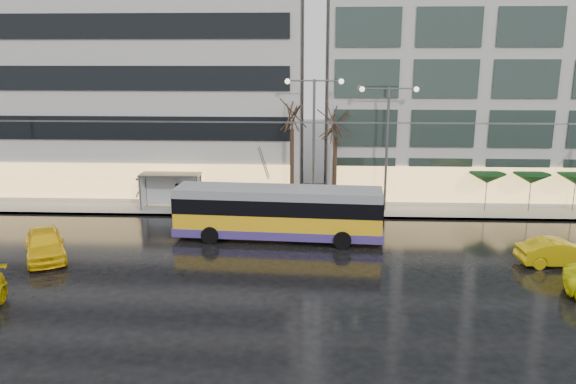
# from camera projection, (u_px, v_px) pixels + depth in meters

# --- Properties ---
(ground) EXTENTS (140.00, 140.00, 0.00)m
(ground) POSITION_uv_depth(u_px,v_px,m) (274.00, 266.00, 29.24)
(ground) COLOR black
(ground) RESTS_ON ground
(sidewalk) EXTENTS (80.00, 10.00, 0.15)m
(sidewalk) POSITION_uv_depth(u_px,v_px,m) (313.00, 199.00, 42.72)
(sidewalk) COLOR gray
(sidewalk) RESTS_ON ground
(kerb) EXTENTS (80.00, 0.10, 0.15)m
(kerb) POSITION_uv_depth(u_px,v_px,m) (313.00, 217.00, 37.92)
(kerb) COLOR slate
(kerb) RESTS_ON ground
(building_left) EXTENTS (34.00, 14.00, 22.00)m
(building_left) POSITION_uv_depth(u_px,v_px,m) (94.00, 50.00, 45.80)
(building_left) COLOR #BDB9B4
(building_left) RESTS_ON sidewalk
(building_right) EXTENTS (32.00, 14.00, 25.00)m
(building_right) POSITION_uv_depth(u_px,v_px,m) (532.00, 30.00, 43.83)
(building_right) COLOR #BDB9B4
(building_right) RESTS_ON sidewalk
(trolleybus) EXTENTS (12.37, 5.14, 5.67)m
(trolleybus) POSITION_uv_depth(u_px,v_px,m) (278.00, 214.00, 33.18)
(trolleybus) COLOR yellow
(trolleybus) RESTS_ON ground
(catenary) EXTENTS (42.24, 5.12, 7.00)m
(catenary) POSITION_uv_depth(u_px,v_px,m) (298.00, 159.00, 35.90)
(catenary) COLOR #595B60
(catenary) RESTS_ON ground
(bus_shelter) EXTENTS (4.20, 1.60, 2.51)m
(bus_shelter) POSITION_uv_depth(u_px,v_px,m) (166.00, 183.00, 39.54)
(bus_shelter) COLOR #595B60
(bus_shelter) RESTS_ON sidewalk
(street_lamp_near) EXTENTS (3.96, 0.36, 9.03)m
(street_lamp_near) POSITION_uv_depth(u_px,v_px,m) (314.00, 126.00, 38.22)
(street_lamp_near) COLOR #595B60
(street_lamp_near) RESTS_ON sidewalk
(street_lamp_far) EXTENTS (3.96, 0.36, 8.53)m
(street_lamp_far) POSITION_uv_depth(u_px,v_px,m) (387.00, 131.00, 38.06)
(street_lamp_far) COLOR #595B60
(street_lamp_far) RESTS_ON sidewalk
(tree_a) EXTENTS (3.20, 3.20, 8.40)m
(tree_a) POSITION_uv_depth(u_px,v_px,m) (292.00, 110.00, 38.23)
(tree_a) COLOR black
(tree_a) RESTS_ON sidewalk
(tree_b) EXTENTS (3.20, 3.20, 7.70)m
(tree_b) POSITION_uv_depth(u_px,v_px,m) (336.00, 120.00, 38.44)
(tree_b) COLOR black
(tree_b) RESTS_ON sidewalk
(parasol_a) EXTENTS (2.50, 2.50, 2.65)m
(parasol_a) POSITION_uv_depth(u_px,v_px,m) (487.00, 178.00, 38.70)
(parasol_a) COLOR #595B60
(parasol_a) RESTS_ON sidewalk
(parasol_b) EXTENTS (2.50, 2.50, 2.65)m
(parasol_b) POSITION_uv_depth(u_px,v_px,m) (531.00, 179.00, 38.56)
(parasol_b) COLOR #595B60
(parasol_b) RESTS_ON sidewalk
(parasol_c) EXTENTS (2.50, 2.50, 2.65)m
(parasol_c) POSITION_uv_depth(u_px,v_px,m) (576.00, 179.00, 38.42)
(parasol_c) COLOR #595B60
(parasol_c) RESTS_ON sidewalk
(taxi_a) EXTENTS (3.99, 5.18, 1.65)m
(taxi_a) POSITION_uv_depth(u_px,v_px,m) (45.00, 244.00, 30.14)
(taxi_a) COLOR yellow
(taxi_a) RESTS_ON ground
(taxi_b) EXTENTS (4.32, 1.68, 1.40)m
(taxi_b) POSITION_uv_depth(u_px,v_px,m) (559.00, 253.00, 29.16)
(taxi_b) COLOR gold
(taxi_b) RESTS_ON ground
(pedestrian_a) EXTENTS (1.24, 1.26, 2.19)m
(pedestrian_a) POSITION_uv_depth(u_px,v_px,m) (177.00, 187.00, 39.88)
(pedestrian_a) COLOR black
(pedestrian_a) RESTS_ON sidewalk
(pedestrian_b) EXTENTS (0.87, 0.68, 1.78)m
(pedestrian_b) POSITION_uv_depth(u_px,v_px,m) (224.00, 198.00, 39.13)
(pedestrian_b) COLOR black
(pedestrian_b) RESTS_ON sidewalk
(pedestrian_c) EXTENTS (1.10, 0.91, 2.11)m
(pedestrian_c) POSITION_uv_depth(u_px,v_px,m) (142.00, 190.00, 40.45)
(pedestrian_c) COLOR black
(pedestrian_c) RESTS_ON sidewalk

